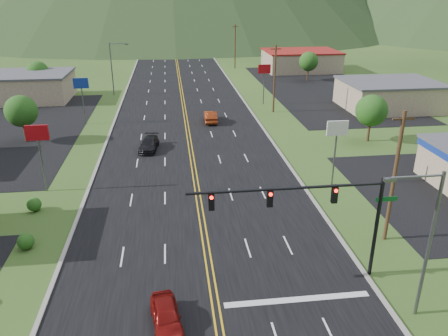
{
  "coord_description": "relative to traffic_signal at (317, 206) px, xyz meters",
  "views": [
    {
      "loc": [
        -2.1,
        -8.76,
        17.57
      ],
      "look_at": [
        1.84,
        22.67,
        4.5
      ],
      "focal_mm": 35.0,
      "sensor_mm": 36.0,
      "label": 1
    }
  ],
  "objects": [
    {
      "name": "traffic_signal",
      "position": [
        0.0,
        0.0,
        0.0
      ],
      "size": [
        13.1,
        0.43,
        7.0
      ],
      "color": "black",
      "rests_on": "ground"
    },
    {
      "name": "streetlight_east",
      "position": [
        4.7,
        -4.0,
        -0.15
      ],
      "size": [
        3.28,
        0.25,
        9.0
      ],
      "color": "#59595E",
      "rests_on": "ground"
    },
    {
      "name": "streetlight_west",
      "position": [
        -18.16,
        56.0,
        -0.15
      ],
      "size": [
        3.28,
        0.25,
        9.0
      ],
      "color": "#59595E",
      "rests_on": "ground"
    },
    {
      "name": "building_west_far",
      "position": [
        -34.48,
        54.0,
        -3.07
      ],
      "size": [
        18.4,
        11.4,
        4.5
      ],
      "color": "#CEB78F",
      "rests_on": "ground"
    },
    {
      "name": "building_east_mid",
      "position": [
        25.52,
        41.0,
        -3.17
      ],
      "size": [
        14.4,
        11.4,
        4.3
      ],
      "color": "#CEB78F",
      "rests_on": "ground"
    },
    {
      "name": "building_east_far",
      "position": [
        21.52,
        76.0,
        -3.07
      ],
      "size": [
        16.4,
        12.4,
        4.5
      ],
      "color": "#CEB78F",
      "rests_on": "ground"
    },
    {
      "name": "pole_sign_west_a",
      "position": [
        -20.48,
        16.0,
        -0.28
      ],
      "size": [
        2.0,
        0.18,
        6.4
      ],
      "color": "#59595E",
      "rests_on": "ground"
    },
    {
      "name": "pole_sign_west_b",
      "position": [
        -20.48,
        38.0,
        -0.28
      ],
      "size": [
        2.0,
        0.18,
        6.4
      ],
      "color": "#59595E",
      "rests_on": "ground"
    },
    {
      "name": "pole_sign_east_a",
      "position": [
        6.52,
        14.0,
        -0.28
      ],
      "size": [
        2.0,
        0.18,
        6.4
      ],
      "color": "#59595E",
      "rests_on": "ground"
    },
    {
      "name": "pole_sign_east_b",
      "position": [
        6.52,
        46.0,
        -0.28
      ],
      "size": [
        2.0,
        0.18,
        6.4
      ],
      "color": "#59595E",
      "rests_on": "ground"
    },
    {
      "name": "tree_west_a",
      "position": [
        -26.48,
        31.0,
        -1.44
      ],
      "size": [
        3.84,
        3.84,
        5.82
      ],
      "color": "#382314",
      "rests_on": "ground"
    },
    {
      "name": "tree_west_b",
      "position": [
        -31.48,
        58.0,
        -1.44
      ],
      "size": [
        3.84,
        3.84,
        5.82
      ],
      "color": "#382314",
      "rests_on": "ground"
    },
    {
      "name": "tree_east_a",
      "position": [
        15.52,
        26.0,
        -1.44
      ],
      "size": [
        3.84,
        3.84,
        5.82
      ],
      "color": "#382314",
      "rests_on": "ground"
    },
    {
      "name": "tree_east_b",
      "position": [
        19.52,
        64.0,
        -1.44
      ],
      "size": [
        3.84,
        3.84,
        5.82
      ],
      "color": "#382314",
      "rests_on": "ground"
    },
    {
      "name": "utility_pole_a",
      "position": [
        7.02,
        4.0,
        -0.2
      ],
      "size": [
        1.6,
        0.28,
        10.0
      ],
      "color": "#382314",
      "rests_on": "ground"
    },
    {
      "name": "utility_pole_b",
      "position": [
        7.02,
        41.0,
        -0.2
      ],
      "size": [
        1.6,
        0.28,
        10.0
      ],
      "color": "#382314",
      "rests_on": "ground"
    },
    {
      "name": "utility_pole_c",
      "position": [
        7.02,
        81.0,
        -0.2
      ],
      "size": [
        1.6,
        0.28,
        10.0
      ],
      "color": "#382314",
      "rests_on": "ground"
    },
    {
      "name": "utility_pole_d",
      "position": [
        7.02,
        121.0,
        -0.2
      ],
      "size": [
        1.6,
        0.28,
        10.0
      ],
      "color": "#382314",
      "rests_on": "ground"
    },
    {
      "name": "car_red_near",
      "position": [
        -9.38,
        -3.22,
        -4.67
      ],
      "size": [
        2.09,
        4.08,
        1.33
      ],
      "primitive_type": "imported",
      "rotation": [
        0.0,
        0.0,
        0.14
      ],
      "color": "maroon",
      "rests_on": "ground"
    },
    {
      "name": "car_dark_mid",
      "position": [
        -11.3,
        26.12,
        -4.64
      ],
      "size": [
        2.54,
        4.98,
        1.38
      ],
      "primitive_type": "imported",
      "rotation": [
        0.0,
        0.0,
        -0.13
      ],
      "color": "black",
      "rests_on": "ground"
    },
    {
      "name": "car_red_far",
      "position": [
        -3.06,
        36.75,
        -4.54
      ],
      "size": [
        1.79,
        4.82,
        1.58
      ],
      "primitive_type": "imported",
      "rotation": [
        0.0,
        0.0,
        3.11
      ],
      "color": "maroon",
      "rests_on": "ground"
    }
  ]
}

